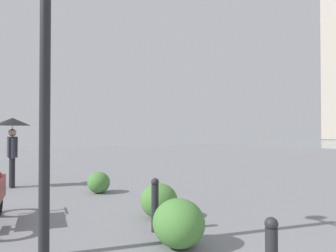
# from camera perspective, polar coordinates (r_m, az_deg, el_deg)

# --- Properties ---
(lamppost) EXTENTS (0.98, 0.28, 3.86)m
(lamppost) POSITION_cam_1_polar(r_m,az_deg,el_deg) (4.58, -21.01, 11.18)
(lamppost) COLOR #232328
(lamppost) RESTS_ON ground
(pedestrian) EXTENTS (1.00, 1.00, 2.03)m
(pedestrian) POSITION_cam_1_polar(r_m,az_deg,el_deg) (10.40, -25.94, -1.05)
(pedestrian) COLOR black
(pedestrian) RESTS_ON ground
(bollard_mid) EXTENTS (0.13, 0.13, 0.87)m
(bollard_mid) POSITION_cam_1_polar(r_m,az_deg,el_deg) (5.36, -2.32, -13.64)
(bollard_mid) COLOR #232328
(bollard_mid) RESTS_ON ground
(shrub_low) EXTENTS (0.66, 0.59, 0.56)m
(shrub_low) POSITION_cam_1_polar(r_m,az_deg,el_deg) (8.82, -12.23, -9.77)
(shrub_low) COLOR #477F38
(shrub_low) RESTS_ON ground
(shrub_round) EXTENTS (0.80, 0.72, 0.68)m
(shrub_round) POSITION_cam_1_polar(r_m,az_deg,el_deg) (4.70, 1.91, -16.86)
(shrub_round) COLOR #477F38
(shrub_round) RESTS_ON ground
(shrub_wide) EXTENTS (0.77, 0.69, 0.65)m
(shrub_wide) POSITION_cam_1_polar(r_m,az_deg,el_deg) (6.19, -1.59, -13.13)
(shrub_wide) COLOR #477F38
(shrub_wide) RESTS_ON ground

